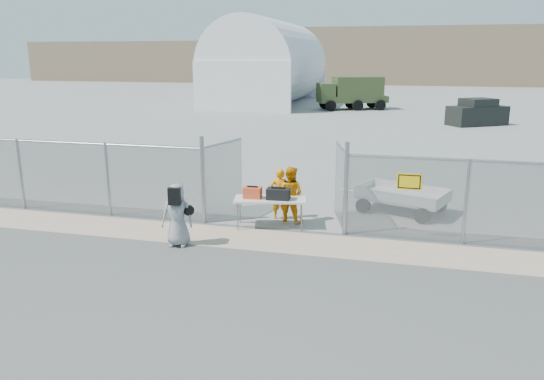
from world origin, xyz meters
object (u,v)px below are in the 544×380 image
(security_worker_left, at_px, (280,194))
(utility_trailer, at_px, (402,199))
(folding_table, at_px, (270,213))
(security_worker_right, at_px, (290,194))
(visitor, at_px, (177,215))

(security_worker_left, distance_m, utility_trailer, 3.80)
(security_worker_left, relative_size, utility_trailer, 0.45)
(folding_table, bearing_deg, security_worker_right, 41.66)
(security_worker_left, xyz_separation_m, utility_trailer, (3.45, 1.55, -0.35))
(folding_table, height_order, visitor, visitor)
(security_worker_left, xyz_separation_m, security_worker_right, (0.36, -0.23, 0.06))
(security_worker_right, bearing_deg, visitor, 59.47)
(security_worker_right, bearing_deg, folding_table, 65.03)
(folding_table, relative_size, security_worker_left, 1.30)
(security_worker_right, xyz_separation_m, utility_trailer, (3.09, 1.78, -0.41))
(security_worker_left, distance_m, visitor, 3.41)
(security_worker_left, relative_size, security_worker_right, 0.92)
(security_worker_left, xyz_separation_m, visitor, (-1.95, -2.80, 0.04))
(security_worker_right, bearing_deg, utility_trailer, -138.63)
(visitor, bearing_deg, security_worker_left, 45.99)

